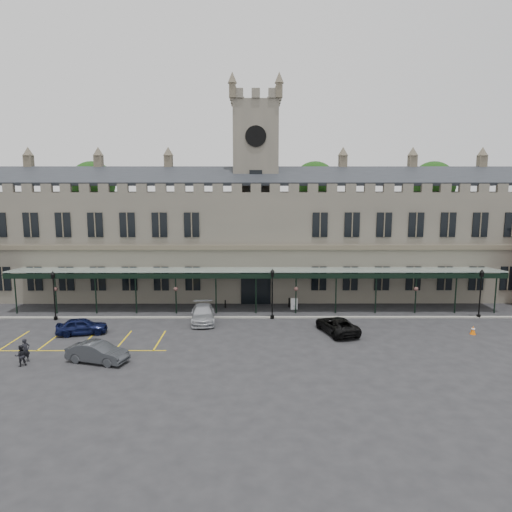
{
  "coord_description": "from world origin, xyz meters",
  "views": [
    {
      "loc": [
        -0.15,
        -37.24,
        12.53
      ],
      "look_at": [
        0.0,
        6.0,
        6.0
      ],
      "focal_mm": 32.0,
      "sensor_mm": 36.0,
      "label": 1
    }
  ],
  "objects_px": {
    "clock_tower": "(256,182)",
    "car_van": "(337,325)",
    "station_building": "(256,239)",
    "traffic_cone": "(473,330)",
    "car_left_b": "(97,352)",
    "lamp_post_right": "(481,289)",
    "person_b": "(21,356)",
    "car_taxi": "(203,314)",
    "person_a": "(26,350)",
    "sign_board": "(294,304)",
    "lamp_post_mid": "(272,289)",
    "lamp_post_left": "(54,291)",
    "car_left_a": "(82,326)"
  },
  "relations": [
    {
      "from": "lamp_post_right",
      "to": "car_taxi",
      "type": "xyz_separation_m",
      "value": [
        -26.6,
        -1.21,
        -2.07
      ]
    },
    {
      "from": "lamp_post_mid",
      "to": "car_van",
      "type": "height_order",
      "value": "lamp_post_mid"
    },
    {
      "from": "traffic_cone",
      "to": "car_left_a",
      "type": "xyz_separation_m",
      "value": [
        -33.66,
        0.15,
        0.34
      ]
    },
    {
      "from": "station_building",
      "to": "person_a",
      "type": "relative_size",
      "value": 34.66
    },
    {
      "from": "lamp_post_left",
      "to": "traffic_cone",
      "type": "bearing_deg",
      "value": -6.77
    },
    {
      "from": "lamp_post_right",
      "to": "person_b",
      "type": "bearing_deg",
      "value": -162.76
    },
    {
      "from": "car_taxi",
      "to": "person_b",
      "type": "relative_size",
      "value": 3.48
    },
    {
      "from": "lamp_post_right",
      "to": "car_van",
      "type": "height_order",
      "value": "lamp_post_right"
    },
    {
      "from": "station_building",
      "to": "lamp_post_left",
      "type": "distance_m",
      "value": 22.36
    },
    {
      "from": "sign_board",
      "to": "car_van",
      "type": "distance_m",
      "value": 8.24
    },
    {
      "from": "lamp_post_mid",
      "to": "sign_board",
      "type": "bearing_deg",
      "value": 53.63
    },
    {
      "from": "clock_tower",
      "to": "lamp_post_mid",
      "type": "bearing_deg",
      "value": -81.71
    },
    {
      "from": "person_a",
      "to": "car_left_b",
      "type": "bearing_deg",
      "value": -56.74
    },
    {
      "from": "lamp_post_right",
      "to": "sign_board",
      "type": "xyz_separation_m",
      "value": [
        -17.64,
        3.07,
        -2.25
      ]
    },
    {
      "from": "station_building",
      "to": "car_taxi",
      "type": "relative_size",
      "value": 11.34
    },
    {
      "from": "lamp_post_right",
      "to": "person_b",
      "type": "height_order",
      "value": "lamp_post_right"
    },
    {
      "from": "sign_board",
      "to": "car_van",
      "type": "xyz_separation_m",
      "value": [
        3.05,
        -7.65,
        0.11
      ]
    },
    {
      "from": "clock_tower",
      "to": "lamp_post_left",
      "type": "bearing_deg",
      "value": -150.07
    },
    {
      "from": "car_taxi",
      "to": "person_b",
      "type": "xyz_separation_m",
      "value": [
        -11.7,
        -10.67,
        -0.01
      ]
    },
    {
      "from": "lamp_post_right",
      "to": "station_building",
      "type": "bearing_deg",
      "value": 154.23
    },
    {
      "from": "station_building",
      "to": "person_b",
      "type": "bearing_deg",
      "value": -126.81
    },
    {
      "from": "car_left_b",
      "to": "car_taxi",
      "type": "relative_size",
      "value": 0.85
    },
    {
      "from": "clock_tower",
      "to": "car_left_a",
      "type": "relative_size",
      "value": 5.93
    },
    {
      "from": "traffic_cone",
      "to": "car_van",
      "type": "bearing_deg",
      "value": 177.96
    },
    {
      "from": "car_left_a",
      "to": "person_a",
      "type": "bearing_deg",
      "value": 151.7
    },
    {
      "from": "station_building",
      "to": "person_a",
      "type": "xyz_separation_m",
      "value": [
        -16.7,
        -21.56,
        -5.6
      ]
    },
    {
      "from": "lamp_post_left",
      "to": "traffic_cone",
      "type": "relative_size",
      "value": 6.29
    },
    {
      "from": "sign_board",
      "to": "clock_tower",
      "type": "bearing_deg",
      "value": 115.15
    },
    {
      "from": "car_left_b",
      "to": "station_building",
      "type": "bearing_deg",
      "value": -11.85
    },
    {
      "from": "sign_board",
      "to": "car_taxi",
      "type": "xyz_separation_m",
      "value": [
        -8.95,
        -4.28,
        0.18
      ]
    },
    {
      "from": "station_building",
      "to": "car_taxi",
      "type": "height_order",
      "value": "station_building"
    },
    {
      "from": "lamp_post_right",
      "to": "person_a",
      "type": "bearing_deg",
      "value": -163.79
    },
    {
      "from": "lamp_post_right",
      "to": "car_left_a",
      "type": "bearing_deg",
      "value": -172.45
    },
    {
      "from": "traffic_cone",
      "to": "car_left_a",
      "type": "height_order",
      "value": "car_left_a"
    },
    {
      "from": "person_a",
      "to": "lamp_post_right",
      "type": "bearing_deg",
      "value": -39.84
    },
    {
      "from": "car_van",
      "to": "person_b",
      "type": "xyz_separation_m",
      "value": [
        -23.7,
        -7.3,
        0.06
      ]
    },
    {
      "from": "lamp_post_right",
      "to": "person_a",
      "type": "distance_m",
      "value": 39.94
    },
    {
      "from": "lamp_post_left",
      "to": "lamp_post_mid",
      "type": "bearing_deg",
      "value": 0.92
    },
    {
      "from": "clock_tower",
      "to": "car_van",
      "type": "bearing_deg",
      "value": -65.13
    },
    {
      "from": "person_a",
      "to": "person_b",
      "type": "distance_m",
      "value": 0.75
    },
    {
      "from": "lamp_post_left",
      "to": "lamp_post_right",
      "type": "relative_size",
      "value": 0.99
    },
    {
      "from": "station_building",
      "to": "lamp_post_right",
      "type": "xyz_separation_m",
      "value": [
        21.6,
        -10.43,
        -3.63
      ]
    },
    {
      "from": "person_b",
      "to": "station_building",
      "type": "bearing_deg",
      "value": -160.57
    },
    {
      "from": "lamp_post_left",
      "to": "car_left_a",
      "type": "xyz_separation_m",
      "value": [
        4.15,
        -4.34,
        -2.1
      ]
    },
    {
      "from": "car_left_b",
      "to": "clock_tower",
      "type": "bearing_deg",
      "value": -11.75
    },
    {
      "from": "car_taxi",
      "to": "person_b",
      "type": "distance_m",
      "value": 15.83
    },
    {
      "from": "clock_tower",
      "to": "car_left_a",
      "type": "distance_m",
      "value": 24.8
    },
    {
      "from": "lamp_post_left",
      "to": "car_taxi",
      "type": "bearing_deg",
      "value": -2.83
    },
    {
      "from": "station_building",
      "to": "traffic_cone",
      "type": "relative_size",
      "value": 79.69
    },
    {
      "from": "lamp_post_mid",
      "to": "car_taxi",
      "type": "xyz_separation_m",
      "value": [
        -6.56,
        -1.03,
        -2.12
      ]
    }
  ]
}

